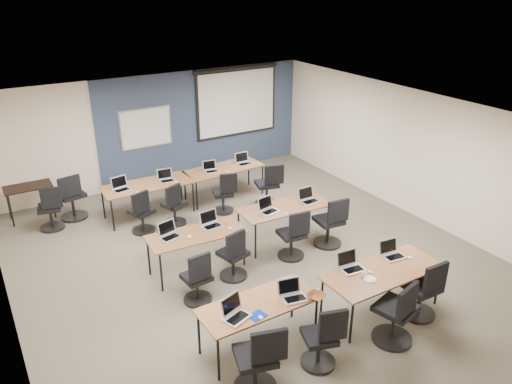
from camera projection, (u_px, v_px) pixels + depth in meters
floor at (251, 260)px, 9.23m from camera, size 8.00×9.00×0.02m
ceiling at (251, 118)px, 8.14m from camera, size 8.00×9.00×0.02m
wall_back at (157, 130)px, 12.20m from camera, size 8.00×0.04×2.70m
wall_front at (473, 344)px, 5.16m from camera, size 8.00×0.04×2.70m
wall_right at (413, 154)px, 10.58m from camera, size 0.04×9.00×2.70m
blue_accent_panel at (204, 123)px, 12.77m from camera, size 5.50×0.04×2.70m
whiteboard at (146, 128)px, 11.96m from camera, size 1.28×0.03×0.98m
projector_screen at (237, 98)px, 12.96m from camera, size 2.40×0.10×1.82m
training_table_front_left at (259, 306)px, 6.83m from camera, size 1.68×0.70×0.73m
training_table_front_right at (383, 273)px, 7.57m from camera, size 1.91×0.79×0.73m
training_table_mid_left at (196, 236)px, 8.65m from camera, size 1.69×0.71×0.73m
training_table_mid_right at (284, 208)px, 9.65m from camera, size 1.81×0.75×0.73m
training_table_back_left at (148, 186)px, 10.67m from camera, size 1.91×0.80×0.73m
training_table_back_right at (224, 170)px, 11.56m from camera, size 1.84×0.77×0.73m
laptop_0 at (235, 312)px, 6.53m from camera, size 0.35×0.30×0.27m
mouse_0 at (261, 317)px, 6.52m from camera, size 0.08×0.10×0.03m
task_chair_0 at (258, 365)px, 6.17m from camera, size 0.57×0.56×1.03m
laptop_1 at (292, 294)px, 6.91m from camera, size 0.34×0.29×0.25m
mouse_1 at (317, 290)px, 7.07m from camera, size 0.09×0.11×0.04m
task_chair_1 at (322, 342)px, 6.59m from camera, size 0.49×0.48×0.96m
laptop_2 at (350, 265)px, 7.59m from camera, size 0.35×0.30×0.27m
mouse_2 at (371, 272)px, 7.50m from camera, size 0.07×0.10×0.03m
task_chair_2 at (397, 317)px, 7.00m from camera, size 0.58×0.58×1.05m
laptop_3 at (392, 253)px, 7.92m from camera, size 0.34×0.29×0.26m
mouse_3 at (410, 257)px, 7.89m from camera, size 0.08×0.10×0.03m
task_chair_3 at (423, 294)px, 7.54m from camera, size 0.53×0.53×1.01m
laptop_4 at (169, 233)px, 8.51m from camera, size 0.34×0.29×0.26m
mouse_4 at (189, 237)px, 8.51m from camera, size 0.08×0.11×0.04m
task_chair_4 at (198, 282)px, 7.89m from camera, size 0.46×0.46×0.95m
laptop_5 at (211, 222)px, 8.88m from camera, size 0.35×0.30×0.26m
mouse_5 at (230, 228)px, 8.80m from camera, size 0.06×0.10×0.04m
task_chair_5 at (234, 258)px, 8.52m from camera, size 0.49×0.49×0.97m
laptop_6 at (268, 208)px, 9.42m from camera, size 0.35×0.30×0.27m
mouse_6 at (286, 213)px, 9.33m from camera, size 0.08×0.11×0.03m
task_chair_6 at (293, 239)px, 9.14m from camera, size 0.50×0.50×0.98m
laptop_7 at (308, 198)px, 9.83m from camera, size 0.35×0.30×0.27m
mouse_7 at (316, 202)px, 9.79m from camera, size 0.06×0.09×0.03m
task_chair_7 at (330, 226)px, 9.55m from camera, size 0.55×0.55×1.02m
laptop_8 at (121, 187)px, 10.36m from camera, size 0.35×0.30×0.27m
mouse_8 at (138, 192)px, 10.22m from camera, size 0.07×0.10×0.03m
task_chair_8 at (142, 215)px, 10.04m from camera, size 0.48×0.47×0.95m
laptop_9 at (166, 178)px, 10.81m from camera, size 0.32×0.28×0.25m
mouse_9 at (176, 182)px, 10.73m from camera, size 0.08×0.10×0.03m
task_chair_9 at (174, 208)px, 10.35m from camera, size 0.49×0.47×0.95m
laptop_10 at (211, 169)px, 11.32m from camera, size 0.31×0.26×0.23m
mouse_10 at (227, 172)px, 11.29m from camera, size 0.09×0.11×0.03m
task_chair_10 at (225, 196)px, 10.91m from camera, size 0.47×0.46×0.95m
laptop_11 at (244, 161)px, 11.76m from camera, size 0.34×0.29×0.26m
mouse_11 at (259, 164)px, 11.75m from camera, size 0.07×0.10×0.03m
task_chair_11 at (269, 188)px, 11.22m from camera, size 0.54×0.54×1.01m
blue_mousepad at (257, 316)px, 6.56m from camera, size 0.26×0.23×0.01m
snack_bowl at (316, 296)px, 6.91m from camera, size 0.35×0.35×0.07m
snack_plate at (370, 279)px, 7.34m from camera, size 0.20×0.20×0.01m
coffee_cup at (364, 274)px, 7.40m from camera, size 0.09×0.09×0.06m
utility_table at (28, 190)px, 10.53m from camera, size 0.95×0.53×0.75m
spare_chair_a at (72, 200)px, 10.60m from camera, size 0.57×0.57×1.04m
spare_chair_b at (51, 212)px, 10.17m from camera, size 0.50×0.50×0.98m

